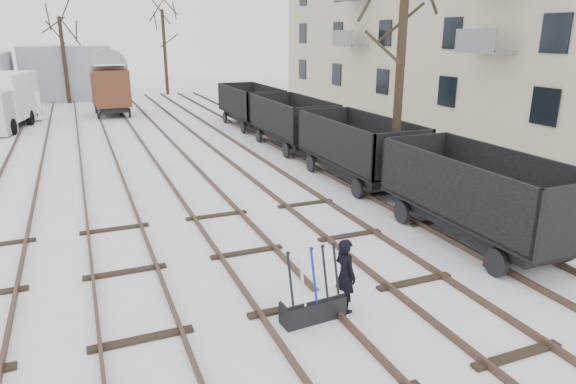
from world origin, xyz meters
The scene contains 15 objects.
ground centered at (0.00, 0.00, 0.00)m, with size 120.00×120.00×0.00m, color white.
tracks centered at (0.00, 13.67, 0.07)m, with size 13.90×52.00×0.16m.
shed_right centered at (-4.00, 40.00, 2.25)m, with size 7.00×6.00×4.50m.
ground_frame centered at (0.22, -0.53, 0.28)m, with size 1.33×0.51×1.49m.
worker centered at (0.97, -0.43, 0.77)m, with size 0.57×0.37×1.55m, color black.
freight_wagon_a centered at (6.00, 1.46, 0.92)m, with size 2.35×5.87×2.40m.
freight_wagon_b centered at (6.00, 7.86, 0.92)m, with size 2.35×5.87×2.40m.
freight_wagon_c centered at (6.00, 14.26, 0.92)m, with size 2.35×5.87×2.40m.
freight_wagon_d centered at (6.00, 20.66, 0.92)m, with size 2.35×5.87×2.40m.
box_van_wagon centered at (-1.36, 28.61, 2.02)m, with size 2.48×4.58×3.47m.
lorry centered at (-7.51, 25.68, 1.62)m, with size 3.27×7.21×3.15m.
panel_van centered at (-6.89, 29.63, 0.98)m, with size 2.35×4.48×1.89m.
tree_near centered at (6.32, 5.92, 3.85)m, with size 0.30×0.30×7.70m, color black.
tree_far_left centered at (-4.07, 36.70, 3.32)m, with size 0.30×0.30×6.64m, color black.
tree_far_right centered at (4.35, 39.96, 3.71)m, with size 0.30×0.30×7.42m, color black.
Camera 1 is at (-3.63, -8.59, 5.40)m, focal length 32.00 mm.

